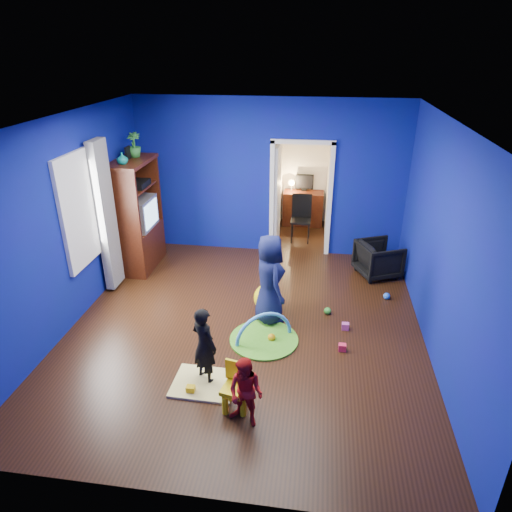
# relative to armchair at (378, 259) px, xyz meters

# --- Properties ---
(floor) EXTENTS (5.00, 5.50, 0.01)m
(floor) POSITION_rel_armchair_xyz_m (-2.03, -1.95, -0.31)
(floor) COLOR black
(floor) RESTS_ON ground
(ceiling) EXTENTS (5.00, 5.50, 0.01)m
(ceiling) POSITION_rel_armchair_xyz_m (-2.03, -1.95, 2.59)
(ceiling) COLOR white
(ceiling) RESTS_ON wall_back
(wall_back) EXTENTS (5.00, 0.02, 2.90)m
(wall_back) POSITION_rel_armchair_xyz_m (-2.03, 0.80, 1.14)
(wall_back) COLOR navy
(wall_back) RESTS_ON floor
(wall_front) EXTENTS (5.00, 0.02, 2.90)m
(wall_front) POSITION_rel_armchair_xyz_m (-2.03, -4.70, 1.14)
(wall_front) COLOR navy
(wall_front) RESTS_ON floor
(wall_left) EXTENTS (0.02, 5.50, 2.90)m
(wall_left) POSITION_rel_armchair_xyz_m (-4.53, -1.95, 1.14)
(wall_left) COLOR navy
(wall_left) RESTS_ON floor
(wall_right) EXTENTS (0.02, 5.50, 2.90)m
(wall_right) POSITION_rel_armchair_xyz_m (0.47, -1.95, 1.14)
(wall_right) COLOR navy
(wall_right) RESTS_ON floor
(alcove) EXTENTS (1.00, 1.75, 2.50)m
(alcove) POSITION_rel_armchair_xyz_m (-1.43, 1.68, 0.94)
(alcove) COLOR silver
(alcove) RESTS_ON floor
(armchair) EXTENTS (0.89, 0.88, 0.62)m
(armchair) POSITION_rel_armchair_xyz_m (0.00, 0.00, 0.00)
(armchair) COLOR black
(armchair) RESTS_ON floor
(child_black) EXTENTS (0.44, 0.41, 1.00)m
(child_black) POSITION_rel_armchair_xyz_m (-2.33, -3.12, 0.19)
(child_black) COLOR black
(child_black) RESTS_ON floor
(child_navy) EXTENTS (0.68, 0.78, 1.35)m
(child_navy) POSITION_rel_armchair_xyz_m (-1.73, -1.69, 0.36)
(child_navy) COLOR #10153A
(child_navy) RESTS_ON floor
(toddler_red) EXTENTS (0.48, 0.43, 0.83)m
(toddler_red) POSITION_rel_armchair_xyz_m (-1.73, -3.75, 0.10)
(toddler_red) COLOR #B51318
(toddler_red) RESTS_ON floor
(vase) EXTENTS (0.23, 0.23, 0.19)m
(vase) POSITION_rel_armchair_xyz_m (-4.25, -0.52, 1.74)
(vase) COLOR #0D5E68
(vase) RESTS_ON tv_armoire
(potted_plant) EXTENTS (0.27, 0.27, 0.41)m
(potted_plant) POSITION_rel_armchair_xyz_m (-4.25, -0.00, 1.86)
(potted_plant) COLOR #2E7E31
(potted_plant) RESTS_ON tv_armoire
(tv_armoire) EXTENTS (0.58, 1.14, 1.96)m
(tv_armoire) POSITION_rel_armchair_xyz_m (-4.25, -0.22, 0.67)
(tv_armoire) COLOR #3F170A
(tv_armoire) RESTS_ON floor
(crt_tv) EXTENTS (0.46, 0.70, 0.54)m
(crt_tv) POSITION_rel_armchair_xyz_m (-4.21, -0.22, 0.71)
(crt_tv) COLOR silver
(crt_tv) RESTS_ON tv_armoire
(yellow_blanket) EXTENTS (0.76, 0.62, 0.03)m
(yellow_blanket) POSITION_rel_armchair_xyz_m (-2.33, -3.22, -0.30)
(yellow_blanket) COLOR #F2E07A
(yellow_blanket) RESTS_ON floor
(hopper_ball) EXTENTS (0.43, 0.43, 0.43)m
(hopper_ball) POSITION_rel_armchair_xyz_m (-1.78, -1.44, -0.10)
(hopper_ball) COLOR yellow
(hopper_ball) RESTS_ON floor
(kid_chair) EXTENTS (0.33, 0.33, 0.50)m
(kid_chair) POSITION_rel_armchair_xyz_m (-1.88, -3.55, -0.06)
(kid_chair) COLOR yellow
(kid_chair) RESTS_ON floor
(play_mat) EXTENTS (0.95, 0.95, 0.03)m
(play_mat) POSITION_rel_armchair_xyz_m (-1.73, -2.23, -0.30)
(play_mat) COLOR #469822
(play_mat) RESTS_ON floor
(toy_arch) EXTENTS (0.75, 0.48, 0.85)m
(toy_arch) POSITION_rel_armchair_xyz_m (-1.73, -2.23, -0.29)
(toy_arch) COLOR #3F8CD8
(toy_arch) RESTS_ON floor
(window_left) EXTENTS (0.03, 0.95, 1.55)m
(window_left) POSITION_rel_armchair_xyz_m (-4.52, -1.60, 1.24)
(window_left) COLOR white
(window_left) RESTS_ON wall_left
(curtain) EXTENTS (0.14, 0.42, 2.40)m
(curtain) POSITION_rel_armchair_xyz_m (-4.40, -1.05, 0.94)
(curtain) COLOR slate
(curtain) RESTS_ON floor
(doorway) EXTENTS (1.16, 0.10, 2.10)m
(doorway) POSITION_rel_armchair_xyz_m (-1.43, 0.80, 0.74)
(doorway) COLOR white
(doorway) RESTS_ON floor
(study_desk) EXTENTS (0.88, 0.44, 0.75)m
(study_desk) POSITION_rel_armchair_xyz_m (-1.43, 2.31, 0.06)
(study_desk) COLOR #3D140A
(study_desk) RESTS_ON floor
(desk_monitor) EXTENTS (0.40, 0.05, 0.32)m
(desk_monitor) POSITION_rel_armchair_xyz_m (-1.43, 2.43, 0.64)
(desk_monitor) COLOR black
(desk_monitor) RESTS_ON study_desk
(desk_lamp) EXTENTS (0.14, 0.14, 0.14)m
(desk_lamp) POSITION_rel_armchair_xyz_m (-1.71, 2.37, 0.62)
(desk_lamp) COLOR #FFD88C
(desk_lamp) RESTS_ON study_desk
(folding_chair) EXTENTS (0.40, 0.40, 0.92)m
(folding_chair) POSITION_rel_armchair_xyz_m (-1.43, 1.35, 0.15)
(folding_chair) COLOR black
(folding_chair) RESTS_ON floor
(book_shelf) EXTENTS (0.88, 0.24, 0.04)m
(book_shelf) POSITION_rel_armchair_xyz_m (-1.43, 2.42, 1.71)
(book_shelf) COLOR white
(book_shelf) RESTS_ON study_desk
(toy_0) EXTENTS (0.10, 0.08, 0.10)m
(toy_0) POSITION_rel_armchair_xyz_m (-0.67, -2.31, -0.26)
(toy_0) COLOR #EC2745
(toy_0) RESTS_ON floor
(toy_1) EXTENTS (0.11, 0.11, 0.11)m
(toy_1) POSITION_rel_armchair_xyz_m (0.08, -0.84, -0.26)
(toy_1) COLOR blue
(toy_1) RESTS_ON floor
(toy_2) EXTENTS (0.10, 0.08, 0.10)m
(toy_2) POSITION_rel_armchair_xyz_m (-2.45, -3.39, -0.26)
(toy_2) COLOR yellow
(toy_2) RESTS_ON floor
(toy_3) EXTENTS (0.11, 0.11, 0.11)m
(toy_3) POSITION_rel_armchair_xyz_m (-0.86, -1.42, -0.26)
(toy_3) COLOR green
(toy_3) RESTS_ON floor
(toy_4) EXTENTS (0.10, 0.08, 0.10)m
(toy_4) POSITION_rel_armchair_xyz_m (-0.61, -1.80, -0.26)
(toy_4) COLOR #CB4C9A
(toy_4) RESTS_ON floor
(toy_5) EXTENTS (0.11, 0.11, 0.11)m
(toy_5) POSITION_rel_armchair_xyz_m (-1.63, -2.22, -0.26)
(toy_5) COLOR orange
(toy_5) RESTS_ON floor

